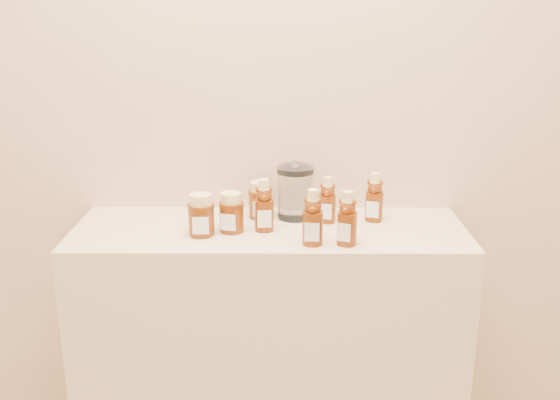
# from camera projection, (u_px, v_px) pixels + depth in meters

# --- Properties ---
(wall_back) EXTENTS (3.50, 0.02, 2.70)m
(wall_back) POSITION_uv_depth(u_px,v_px,m) (270.00, 72.00, 1.96)
(wall_back) COLOR tan
(wall_back) RESTS_ON ground
(display_table) EXTENTS (1.20, 0.40, 0.90)m
(display_table) POSITION_uv_depth(u_px,v_px,m) (270.00, 357.00, 2.04)
(display_table) COLOR beige
(display_table) RESTS_ON ground
(bear_bottle_back_left) EXTENTS (0.06, 0.06, 0.18)m
(bear_bottle_back_left) POSITION_uv_depth(u_px,v_px,m) (264.00, 202.00, 1.86)
(bear_bottle_back_left) COLOR #572006
(bear_bottle_back_left) RESTS_ON display_table
(bear_bottle_back_mid) EXTENTS (0.07, 0.07, 0.16)m
(bear_bottle_back_mid) POSITION_uv_depth(u_px,v_px,m) (328.00, 197.00, 1.93)
(bear_bottle_back_mid) COLOR #572006
(bear_bottle_back_mid) RESTS_ON display_table
(bear_bottle_back_right) EXTENTS (0.07, 0.07, 0.17)m
(bear_bottle_back_right) POSITION_uv_depth(u_px,v_px,m) (375.00, 194.00, 1.94)
(bear_bottle_back_right) COLOR #572006
(bear_bottle_back_right) RESTS_ON display_table
(bear_bottle_front_left) EXTENTS (0.07, 0.07, 0.18)m
(bear_bottle_front_left) POSITION_uv_depth(u_px,v_px,m) (313.00, 214.00, 1.75)
(bear_bottle_front_left) COLOR #572006
(bear_bottle_front_left) RESTS_ON display_table
(bear_bottle_front_right) EXTENTS (0.08, 0.08, 0.18)m
(bear_bottle_front_right) POSITION_uv_depth(u_px,v_px,m) (347.00, 215.00, 1.75)
(bear_bottle_front_right) COLOR #572006
(bear_bottle_front_right) RESTS_ON display_table
(honey_jar_left) EXTENTS (0.08, 0.08, 0.13)m
(honey_jar_left) POSITION_uv_depth(u_px,v_px,m) (201.00, 215.00, 1.83)
(honey_jar_left) COLOR #572006
(honey_jar_left) RESTS_ON display_table
(honey_jar_back) EXTENTS (0.08, 0.08, 0.12)m
(honey_jar_back) POSITION_uv_depth(u_px,v_px,m) (260.00, 200.00, 1.98)
(honey_jar_back) COLOR #572006
(honey_jar_back) RESTS_ON display_table
(honey_jar_front) EXTENTS (0.09, 0.09, 0.12)m
(honey_jar_front) POSITION_uv_depth(u_px,v_px,m) (231.00, 212.00, 1.86)
(honey_jar_front) COLOR #572006
(honey_jar_front) RESTS_ON display_table
(glass_canister) EXTENTS (0.13, 0.13, 0.18)m
(glass_canister) POSITION_uv_depth(u_px,v_px,m) (295.00, 190.00, 1.97)
(glass_canister) COLOR white
(glass_canister) RESTS_ON display_table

